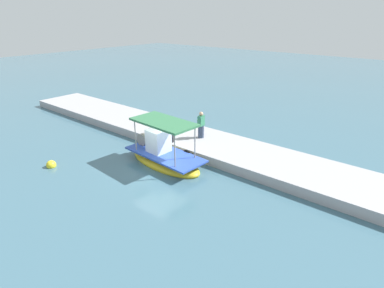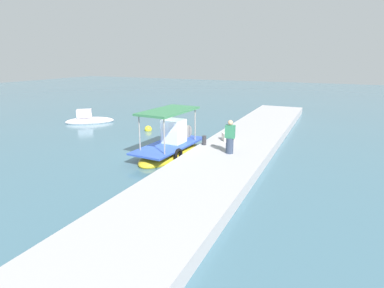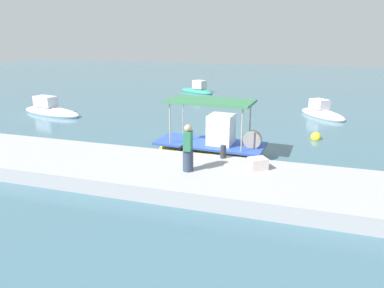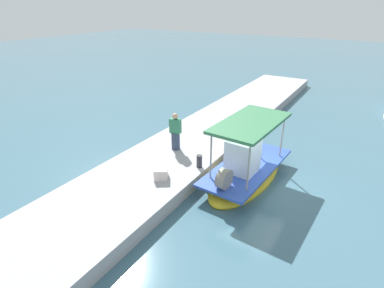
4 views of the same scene
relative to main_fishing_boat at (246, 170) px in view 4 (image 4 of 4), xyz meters
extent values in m
plane|color=#406677|center=(-0.02, 0.45, -0.48)|extent=(120.00, 120.00, 0.00)
cube|color=#A3A1A5|center=(-0.02, -3.45, -0.19)|extent=(36.00, 4.08, 0.58)
ellipsoid|color=gold|center=(-0.09, 0.01, -0.38)|extent=(5.39, 2.41, 0.91)
cube|color=#3050B6|center=(-0.09, 0.01, 0.13)|extent=(5.18, 2.39, 0.10)
cube|color=white|center=(0.43, -0.02, 0.81)|extent=(1.17, 1.21, 1.47)
cylinder|color=gray|center=(1.64, 0.69, 1.07)|extent=(0.07, 0.07, 1.99)
cylinder|color=gray|center=(1.54, -0.88, 1.07)|extent=(0.07, 0.07, 1.99)
cylinder|color=gray|center=(-1.73, 0.91, 1.07)|extent=(0.07, 0.07, 1.99)
cylinder|color=gray|center=(-1.83, -0.67, 1.07)|extent=(0.07, 0.07, 1.99)
cube|color=#36774C|center=(-0.09, 0.01, 2.13)|extent=(3.99, 2.22, 0.12)
torus|color=black|center=(-0.95, -1.01, -0.07)|extent=(0.75, 0.23, 0.74)
cylinder|color=gray|center=(1.90, -0.11, 0.53)|extent=(0.82, 0.40, 0.80)
cylinder|color=#303D54|center=(0.00, -3.58, 0.51)|extent=(0.44, 0.44, 0.83)
cube|color=#2E7753|center=(0.00, -3.58, 1.27)|extent=(0.33, 0.54, 0.69)
sphere|color=tan|center=(0.00, -3.58, 1.75)|extent=(0.27, 0.27, 0.27)
cylinder|color=#2D2D33|center=(0.93, -1.74, 0.37)|extent=(0.24, 0.24, 0.54)
cube|color=silver|center=(2.47, -2.62, 0.32)|extent=(0.84, 0.81, 0.44)
camera|label=1|loc=(-12.16, 12.18, 7.83)|focal=29.64mm
camera|label=2|loc=(-15.11, -8.35, 5.01)|focal=28.93mm
camera|label=3|loc=(3.92, -15.46, 4.93)|focal=33.19mm
camera|label=4|loc=(10.73, 3.91, 6.47)|focal=28.43mm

